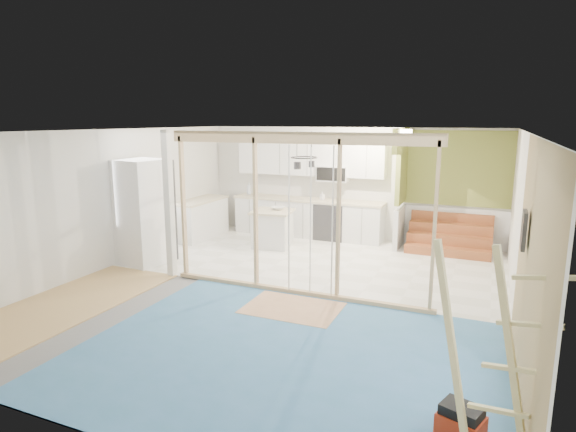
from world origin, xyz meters
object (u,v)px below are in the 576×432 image
at_px(fridge, 143,212).
at_px(ladder, 491,367).
at_px(toolbox, 461,425).
at_px(island, 273,229).

relative_size(fridge, ladder, 1.08).
height_order(fridge, toolbox, fridge).
bearing_deg(island, fridge, -139.54).
bearing_deg(fridge, island, 58.25).
relative_size(fridge, toolbox, 4.61).
xyz_separation_m(fridge, toolbox, (6.08, -3.24, -0.85)).
xyz_separation_m(island, ladder, (4.45, -5.70, 0.55)).
distance_m(fridge, island, 2.80).
bearing_deg(ladder, island, 147.00).
bearing_deg(island, toolbox, -59.33).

